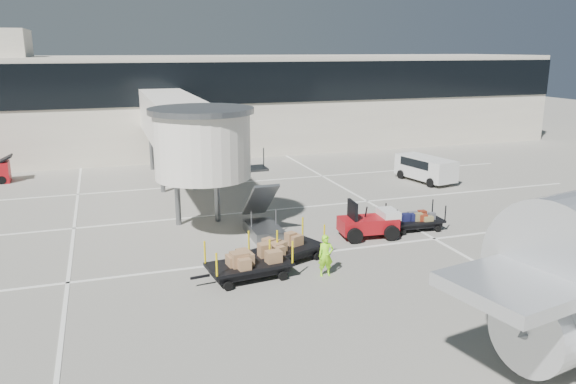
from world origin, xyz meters
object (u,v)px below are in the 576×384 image
baggage_tug (369,224)px  minivan (424,167)px  box_cart_near (287,249)px  box_cart_far (251,263)px  ground_worker (326,255)px  suitcase_cart (415,221)px

baggage_tug → minivan: (8.62, 9.20, 0.32)m
box_cart_near → box_cart_far: size_ratio=0.95×
ground_worker → baggage_tug: bearing=50.6°
box_cart_near → box_cart_far: bearing=-169.2°
box_cart_near → ground_worker: bearing=-85.2°
baggage_tug → box_cart_far: size_ratio=0.72×
box_cart_near → minivan: (13.28, 10.98, 0.42)m
baggage_tug → ground_worker: (-3.72, -3.67, 0.18)m
box_cart_far → minivan: bearing=31.8°
baggage_tug → box_cart_far: (-6.54, -2.97, -0.03)m
minivan → ground_worker: bearing=-144.9°
baggage_tug → box_cart_near: baggage_tug is taller
baggage_tug → box_cart_far: 7.19m
baggage_tug → suitcase_cart: baggage_tug is taller
box_cart_far → baggage_tug: bearing=17.5°
box_cart_far → ground_worker: 2.92m
suitcase_cart → minivan: (6.06, 9.00, 0.51)m
suitcase_cart → ground_worker: bearing=-145.7°
baggage_tug → suitcase_cart: size_ratio=0.86×
ground_worker → minivan: 17.83m
baggage_tug → box_cart_near: (-4.66, -1.78, -0.10)m
ground_worker → box_cart_near: bearing=122.4°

